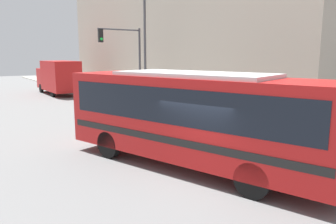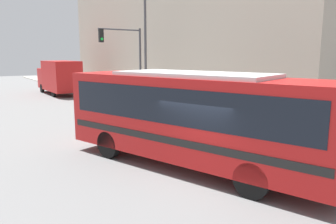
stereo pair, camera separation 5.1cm
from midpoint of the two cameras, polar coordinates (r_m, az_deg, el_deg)
name	(u,v)px [view 2 (the right image)]	position (r m, az deg, el deg)	size (l,w,h in m)	color
ground_plane	(209,179)	(10.81, 7.21, -11.54)	(120.00, 120.00, 0.00)	slate
sidewalk	(114,97)	(30.53, -9.33, 2.52)	(2.86, 70.00, 0.14)	#A8A399
building_facade	(173,31)	(29.85, 0.92, 13.88)	(6.00, 31.78, 11.98)	#9E9384
city_bus	(192,113)	(11.40, 4.40, -0.21)	(5.45, 10.36, 3.36)	red
delivery_truck	(59,76)	(34.70, -18.42, 5.90)	(2.48, 7.61, 3.35)	#B21919
fire_hydrant	(247,126)	(16.23, 13.65, -2.45)	(0.22, 0.30, 0.81)	red
traffic_light_pole	(127,54)	(23.89, -7.10, 10.04)	(3.28, 0.35, 5.69)	#47474C
parking_meter	(194,105)	(19.04, 4.70, 1.14)	(0.14, 0.14, 1.34)	#47474C
street_lamp	(141,40)	(23.75, -4.70, 12.46)	(3.02, 0.28, 8.22)	#47474C
pedestrian_near_corner	(155,95)	(24.24, -2.26, 3.03)	(0.34, 0.34, 1.75)	#47382D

